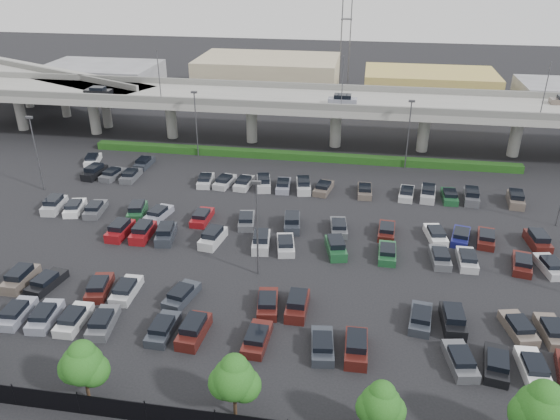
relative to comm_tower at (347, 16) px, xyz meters
name	(u,v)px	position (x,y,z in m)	size (l,w,h in m)	color
ground	(272,236)	(-4.00, -74.00, -15.61)	(280.00, 280.00, 0.00)	black
overpass	(304,103)	(-4.21, -42.01, -8.64)	(150.00, 13.00, 15.80)	gray
on_ramp	(44,78)	(-56.10, -30.95, -8.76)	(50.93, 30.13, 8.80)	gray
hedge	(300,156)	(-4.00, -49.00, -15.06)	(66.00, 1.60, 1.10)	#163D11
fence	(200,420)	(-4.05, -102.00, -14.71)	(70.00, 0.10, 2.00)	black
tree_row	(215,377)	(-3.30, -100.53, -12.09)	(65.07, 3.66, 5.94)	#332316
parked_cars	(265,243)	(-4.25, -76.71, -15.00)	(63.22, 41.69, 1.67)	#4F5156
light_poles	(239,177)	(-8.12, -72.00, -9.37)	(66.90, 48.38, 10.30)	#47474C
distant_buildings	(381,84)	(8.38, -12.19, -11.87)	(138.00, 24.00, 9.00)	slate
comm_tower	(347,16)	(0.00, 0.00, 0.00)	(2.40, 2.40, 30.00)	#47474C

